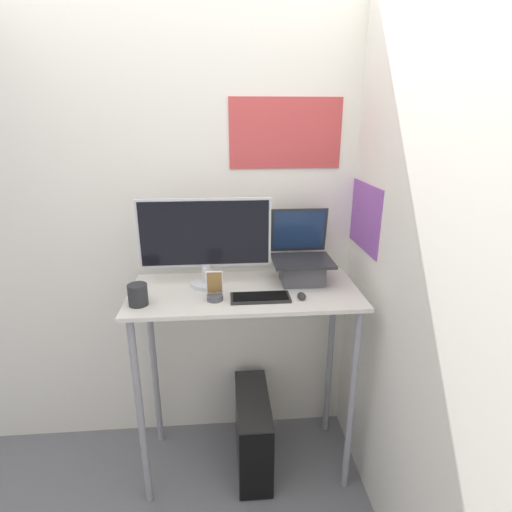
# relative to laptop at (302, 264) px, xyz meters

# --- Properties ---
(ground_plane) EXTENTS (12.00, 12.00, 0.00)m
(ground_plane) POSITION_rel_laptop_xyz_m (-0.30, -0.36, -1.19)
(ground_plane) COLOR slate
(wall_back) EXTENTS (6.00, 0.06, 2.60)m
(wall_back) POSITION_rel_laptop_xyz_m (-0.30, 0.25, 0.11)
(wall_back) COLOR silver
(wall_back) RESTS_ON ground_plane
(wall_side_right) EXTENTS (0.06, 6.00, 2.60)m
(wall_side_right) POSITION_rel_laptop_xyz_m (0.35, -0.36, 0.11)
(wall_side_right) COLOR silver
(wall_side_right) RESTS_ON ground_plane
(desk) EXTENTS (1.15, 0.52, 1.10)m
(desk) POSITION_rel_laptop_xyz_m (-0.30, -0.10, -0.28)
(desk) COLOR beige
(desk) RESTS_ON ground_plane
(laptop) EXTENTS (0.31, 0.28, 0.37)m
(laptop) POSITION_rel_laptop_xyz_m (0.00, 0.00, 0.00)
(laptop) COLOR #4C4C51
(laptop) RESTS_ON desk
(monitor) EXTENTS (0.66, 0.16, 0.45)m
(monitor) POSITION_rel_laptop_xyz_m (-0.50, -0.02, 0.15)
(monitor) COLOR silver
(monitor) RESTS_ON desk
(keyboard) EXTENTS (0.28, 0.12, 0.02)m
(keyboard) POSITION_rel_laptop_xyz_m (-0.24, -0.21, -0.09)
(keyboard) COLOR black
(keyboard) RESTS_ON desk
(mouse) EXTENTS (0.04, 0.07, 0.03)m
(mouse) POSITION_rel_laptop_xyz_m (-0.04, -0.22, -0.08)
(mouse) COLOR #262626
(mouse) RESTS_ON desk
(cell_phone) EXTENTS (0.08, 0.08, 0.15)m
(cell_phone) POSITION_rel_laptop_xyz_m (-0.45, -0.20, -0.06)
(cell_phone) COLOR #4C4C51
(cell_phone) RESTS_ON desk
(computer_tower) EXTENTS (0.18, 0.53, 0.44)m
(computer_tower) POSITION_rel_laptop_xyz_m (-0.27, -0.11, -0.97)
(computer_tower) COLOR black
(computer_tower) RESTS_ON ground_plane
(mug) EXTENTS (0.09, 0.09, 0.10)m
(mug) POSITION_rel_laptop_xyz_m (-0.80, -0.22, -0.05)
(mug) COLOR #262628
(mug) RESTS_ON desk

